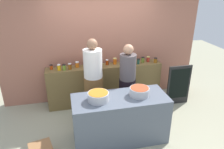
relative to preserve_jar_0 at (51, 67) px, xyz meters
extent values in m
plane|color=#A19F83|center=(1.20, -1.14, -1.01)|extent=(12.00, 12.00, 0.00)
cube|color=#A76853|center=(1.20, 0.31, 0.49)|extent=(4.80, 0.12, 3.00)
cube|color=brown|center=(1.20, -0.04, -0.53)|extent=(2.70, 0.36, 0.96)
cube|color=#515A68|center=(1.20, -1.44, -0.57)|extent=(1.70, 0.70, 0.88)
cylinder|color=#A63610|center=(0.00, 0.00, -0.01)|extent=(0.06, 0.06, 0.09)
cylinder|color=black|center=(0.00, 0.00, 0.05)|extent=(0.07, 0.07, 0.01)
cylinder|color=#EBA814|center=(0.17, -0.09, 0.01)|extent=(0.07, 0.07, 0.12)
cylinder|color=silver|center=(0.17, -0.09, 0.07)|extent=(0.08, 0.08, 0.02)
cylinder|color=olive|center=(0.28, -0.10, 0.00)|extent=(0.08, 0.08, 0.12)
cylinder|color=black|center=(0.28, -0.10, 0.07)|extent=(0.08, 0.08, 0.01)
cylinder|color=brown|center=(0.40, -0.09, 0.01)|extent=(0.07, 0.07, 0.12)
cylinder|color=silver|center=(0.40, -0.09, 0.07)|extent=(0.08, 0.08, 0.02)
cylinder|color=#D06417|center=(0.57, 0.00, 0.00)|extent=(0.08, 0.08, 0.11)
cylinder|color=silver|center=(0.57, 0.00, 0.07)|extent=(0.09, 0.09, 0.02)
cylinder|color=#974918|center=(0.76, -0.02, 0.01)|extent=(0.08, 0.08, 0.13)
cylinder|color=silver|center=(0.76, -0.02, 0.08)|extent=(0.08, 0.08, 0.01)
cylinder|color=yellow|center=(0.91, -0.11, -0.01)|extent=(0.08, 0.08, 0.09)
cylinder|color=#D6C666|center=(0.91, -0.11, 0.04)|extent=(0.08, 0.08, 0.01)
cylinder|color=red|center=(1.09, -0.08, -0.01)|extent=(0.08, 0.08, 0.09)
cylinder|color=#D6C666|center=(1.09, -0.08, 0.04)|extent=(0.08, 0.08, 0.01)
cylinder|color=#AE370D|center=(1.26, 0.00, 0.00)|extent=(0.07, 0.07, 0.11)
cylinder|color=silver|center=(1.26, 0.00, 0.07)|extent=(0.07, 0.07, 0.01)
cylinder|color=#D95C13|center=(1.46, 0.01, 0.01)|extent=(0.08, 0.08, 0.13)
cylinder|color=#D6C666|center=(1.46, 0.01, 0.08)|extent=(0.09, 0.09, 0.01)
cylinder|color=#20482B|center=(1.61, -0.07, 0.00)|extent=(0.07, 0.07, 0.11)
cylinder|color=#D6C666|center=(1.61, -0.07, 0.07)|extent=(0.07, 0.07, 0.02)
cylinder|color=orange|center=(1.86, -0.10, 0.00)|extent=(0.07, 0.07, 0.11)
cylinder|color=#D6C666|center=(1.86, -0.10, 0.07)|extent=(0.08, 0.08, 0.02)
cylinder|color=#1E4539|center=(2.00, -0.11, 0.00)|extent=(0.06, 0.06, 0.12)
cylinder|color=black|center=(2.00, -0.11, 0.07)|extent=(0.07, 0.07, 0.01)
cylinder|color=olive|center=(2.14, -0.02, 0.01)|extent=(0.07, 0.07, 0.12)
cylinder|color=black|center=(2.14, -0.02, 0.07)|extent=(0.08, 0.08, 0.01)
cylinder|color=#AB2A1E|center=(2.28, -0.01, 0.00)|extent=(0.07, 0.07, 0.12)
cylinder|color=#D6C666|center=(2.28, -0.01, 0.07)|extent=(0.08, 0.08, 0.02)
cylinder|color=brown|center=(2.43, -0.11, 0.00)|extent=(0.08, 0.08, 0.10)
cylinder|color=black|center=(2.43, -0.11, 0.06)|extent=(0.08, 0.08, 0.01)
cylinder|color=#B7B7BC|center=(0.81, -1.45, -0.05)|extent=(0.36, 0.36, 0.15)
cylinder|color=#B26D1F|center=(0.81, -1.45, 0.02)|extent=(0.33, 0.33, 0.00)
cylinder|color=#B7B7BC|center=(1.55, -1.44, -0.05)|extent=(0.35, 0.35, 0.15)
cylinder|color=#9A4124|center=(1.55, -1.44, 0.02)|extent=(0.32, 0.32, 0.00)
cylinder|color=brown|center=(0.85, -0.60, -0.54)|extent=(0.40, 0.40, 0.95)
cylinder|color=white|center=(0.85, -0.60, 0.23)|extent=(0.38, 0.38, 0.58)
sphere|color=#8C6047|center=(0.85, -0.60, 0.63)|extent=(0.22, 0.22, 0.22)
cylinder|color=black|center=(1.55, -0.71, -0.57)|extent=(0.35, 0.35, 0.88)
cylinder|color=#524A4C|center=(1.55, -0.71, 0.14)|extent=(0.34, 0.34, 0.54)
sphere|color=tan|center=(1.55, -0.71, 0.51)|extent=(0.21, 0.21, 0.21)
cube|color=black|center=(2.89, -0.51, -0.52)|extent=(0.57, 0.04, 0.98)
cube|color=black|center=(2.89, -0.54, -0.47)|extent=(0.48, 0.01, 0.75)
camera|label=1|loc=(0.33, -4.61, 1.75)|focal=34.39mm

